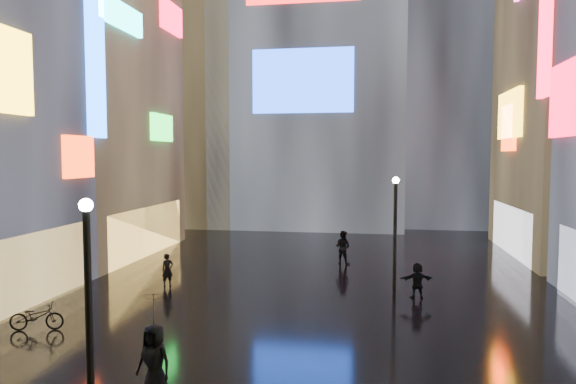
# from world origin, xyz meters

# --- Properties ---
(ground) EXTENTS (140.00, 140.00, 0.00)m
(ground) POSITION_xyz_m (0.00, 20.00, 0.00)
(ground) COLOR black
(ground) RESTS_ON ground
(building_left_far) EXTENTS (10.28, 12.00, 22.00)m
(building_left_far) POSITION_xyz_m (-15.98, 26.00, 10.98)
(building_left_far) COLOR black
(building_left_far) RESTS_ON ground
(tower_flank_right) EXTENTS (12.00, 12.00, 34.00)m
(tower_flank_right) POSITION_xyz_m (9.00, 46.00, 17.00)
(tower_flank_right) COLOR black
(tower_flank_right) RESTS_ON ground
(tower_flank_left) EXTENTS (10.00, 10.00, 26.00)m
(tower_flank_left) POSITION_xyz_m (-14.00, 42.00, 13.00)
(tower_flank_left) COLOR black
(tower_flank_left) RESTS_ON ground
(lamp_near) EXTENTS (0.30, 0.30, 5.20)m
(lamp_near) POSITION_xyz_m (-3.49, 6.61, 2.94)
(lamp_near) COLOR black
(lamp_near) RESTS_ON ground
(lamp_far) EXTENTS (0.30, 0.30, 5.20)m
(lamp_far) POSITION_xyz_m (3.54, 19.19, 2.94)
(lamp_far) COLOR black
(lamp_far) RESTS_ON ground
(pedestrian_4) EXTENTS (1.04, 0.79, 1.92)m
(pedestrian_4) POSITION_xyz_m (-2.78, 8.32, 0.96)
(pedestrian_4) COLOR black
(pedestrian_4) RESTS_ON ground
(pedestrian_5) EXTENTS (1.49, 0.73, 1.54)m
(pedestrian_5) POSITION_xyz_m (4.49, 18.84, 0.77)
(pedestrian_5) COLOR black
(pedestrian_5) RESTS_ON ground
(pedestrian_6) EXTENTS (0.66, 0.65, 1.53)m
(pedestrian_6) POSITION_xyz_m (-6.91, 19.02, 0.77)
(pedestrian_6) COLOR black
(pedestrian_6) RESTS_ON ground
(pedestrian_7) EXTENTS (1.11, 1.00, 1.88)m
(pedestrian_7) POSITION_xyz_m (0.90, 25.46, 0.94)
(pedestrian_7) COLOR black
(pedestrian_7) RESTS_ON ground
(umbrella_2) EXTENTS (0.91, 0.92, 0.80)m
(umbrella_2) POSITION_xyz_m (-2.78, 8.32, 2.32)
(umbrella_2) COLOR black
(umbrella_2) RESTS_ON pedestrian_4
(bicycle) EXTENTS (1.95, 1.10, 0.97)m
(bicycle) POSITION_xyz_m (-9.02, 12.47, 0.48)
(bicycle) COLOR black
(bicycle) RESTS_ON ground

